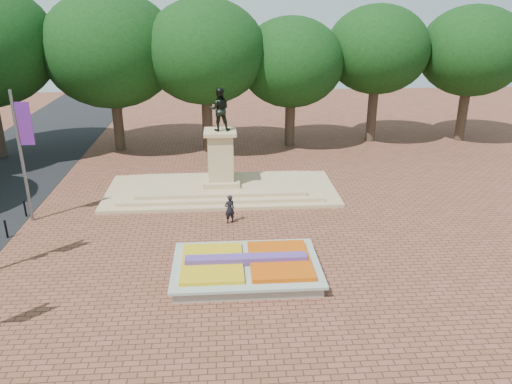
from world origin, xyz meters
TOP-DOWN VIEW (x-y plane):
  - ground at (0.00, 0.00)m, footprint 90.00×90.00m
  - flower_bed at (1.03, -2.00)m, footprint 6.30×4.30m
  - monument at (0.00, 8.00)m, footprint 14.00×6.00m
  - tree_row_back at (2.33, 18.00)m, footprint 44.80×8.80m
  - pedestrian at (0.41, 3.43)m, footprint 0.68×0.58m

SIDE VIEW (x-z plane):
  - ground at x=0.00m, z-range 0.00..0.00m
  - flower_bed at x=1.03m, z-range -0.08..0.83m
  - pedestrian at x=0.41m, z-range 0.00..1.58m
  - monument at x=0.00m, z-range -2.32..4.09m
  - tree_row_back at x=2.33m, z-range 1.46..11.89m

